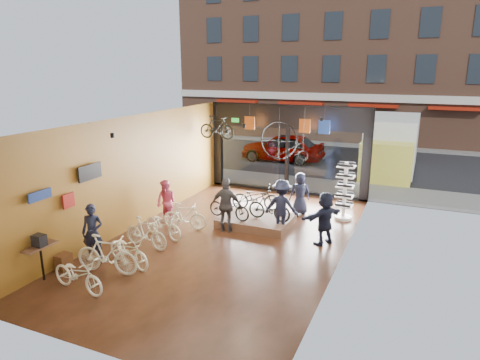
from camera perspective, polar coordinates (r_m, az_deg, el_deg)
The scene contains 36 objects.
ground_plane at distance 13.71m, azimuth -1.45°, elevation -8.13°, with size 7.00×12.00×0.04m, color black.
ceiling at distance 12.71m, azimuth -1.56°, elevation 8.01°, with size 7.00×12.00×0.04m, color black.
wall_left at distance 14.87m, azimuth -13.90°, elevation 1.06°, with size 0.04×12.00×3.80m, color brown.
wall_right at distance 12.08m, azimuth 13.83°, elevation -2.10°, with size 0.04×12.00×3.80m, color beige.
wall_back at distance 8.35m, azimuth -19.49°, elevation -10.35°, with size 7.00×0.04×3.80m, color beige.
storefront at distance 18.56m, azimuth 6.34°, elevation 4.10°, with size 7.00×0.26×3.80m, color black, non-canonical shape.
exit_sign at distance 19.11m, azimuth -0.62°, elevation 7.99°, with size 0.35×0.06×0.18m, color #198C26.
street_road at distance 27.50m, azimuth 11.83°, elevation 3.33°, with size 30.00×18.00×0.02m, color black.
sidewalk_near at distance 20.09m, azimuth 7.21°, elevation -0.48°, with size 30.00×2.40×0.12m, color slate.
sidewalk_far at distance 31.35m, azimuth 13.36°, elevation 4.77°, with size 30.00×2.00×0.12m, color slate.
opposite_building at distance 33.41m, azimuth 14.92°, elevation 17.24°, with size 26.00×5.00×14.00m, color brown.
street_car at distance 25.01m, azimuth 5.70°, elevation 4.37°, with size 1.92×4.77×1.62m, color gray.
box_truck at distance 22.83m, azimuth 19.40°, elevation 4.16°, with size 2.42×7.25×2.86m, color silver, non-canonical shape.
floor_bike_0 at distance 11.37m, azimuth -20.78°, elevation -11.68°, with size 0.58×1.67×0.88m, color #ECEBC8.
floor_bike_1 at distance 11.99m, azimuth -17.35°, elevation -9.45°, with size 0.50×1.78×1.07m, color #ECEBC8.
floor_bike_2 at distance 12.31m, azimuth -14.64°, elevation -9.05°, with size 0.59×1.70×0.90m, color #ECEBC8.
floor_bike_3 at distance 13.32m, azimuth -12.44°, elevation -6.89°, with size 0.45×1.59×0.96m, color #ECEBC8.
floor_bike_4 at distance 14.01m, azimuth -10.23°, elevation -5.82°, with size 0.59×1.69×0.89m, color #ECEBC8.
floor_bike_5 at distance 14.58m, azimuth -7.39°, elevation -4.81°, with size 0.43×1.53×0.92m, color #ECEBC8.
display_platform at distance 14.94m, azimuth 2.17°, elevation -5.46°, with size 2.40×1.80×0.30m, color #46301C.
display_bike_left at distance 14.59m, azimuth -1.46°, elevation -3.58°, with size 0.56×1.60×0.84m, color black.
display_bike_mid at distance 14.45m, azimuth 3.92°, elevation -3.62°, with size 0.44×1.54×0.93m, color black.
display_bike_right at distance 15.48m, azimuth 2.16°, elevation -2.34°, with size 0.61×1.75×0.92m, color black.
customer_0 at distance 12.79m, azimuth -19.05°, elevation -6.63°, with size 0.60×0.40×1.65m, color #161C33.
customer_1 at distance 15.01m, azimuth -9.81°, elevation -2.99°, with size 0.77×0.60×1.58m, color #CC4C72.
customer_2 at distance 14.12m, azimuth -1.80°, elevation -3.40°, with size 1.07×0.44×1.82m, color #3F3F44.
customer_3 at distance 14.17m, azimuth 5.57°, elevation -3.49°, with size 1.15×0.66×1.78m, color #161C33.
customer_4 at distance 16.01m, azimuth 7.99°, elevation -1.80°, with size 0.77×0.50×1.57m, color #161C33.
customer_5 at distance 13.43m, azimuth 11.23°, elevation -5.00°, with size 1.56×0.50×1.68m, color #161C33.
sunglasses_rack at distance 15.67m, azimuth 13.79°, elevation -1.46°, with size 0.62×0.51×2.10m, color white, non-canonical shape.
wall_merch at distance 12.46m, azimuth -22.94°, elevation -5.26°, with size 0.40×2.40×2.60m, color navy, non-canonical shape.
penny_farthing at distance 16.71m, azimuth 6.20°, elevation 5.01°, with size 1.86×0.06×1.49m, color black, non-canonical shape.
hung_bike at distance 17.65m, azimuth -3.10°, elevation 6.99°, with size 0.45×1.58×0.95m, color black.
jersey_left at distance 18.11m, azimuth 1.28°, elevation 7.61°, with size 0.45×0.03×0.55m, color #CC5919.
jersey_mid at distance 17.36m, azimuth 8.62°, elevation 7.13°, with size 0.45×0.03×0.55m, color #CC5919.
jersey_right at distance 17.18m, azimuth 11.15°, elevation 6.94°, with size 0.45×0.03×0.55m, color #1E3F99.
Camera 1 is at (5.34, -11.44, 5.33)m, focal length 32.00 mm.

